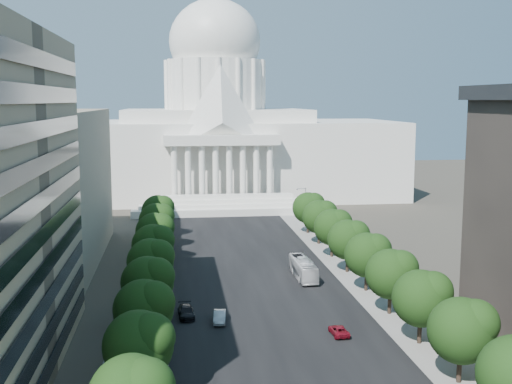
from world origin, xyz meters
name	(u,v)px	position (x,y,z in m)	size (l,w,h in m)	color
road_asphalt	(248,267)	(0.00, 90.00, 0.00)	(30.00, 260.00, 0.01)	black
sidewalk_left	(149,270)	(-19.00, 90.00, 0.00)	(8.00, 260.00, 0.02)	gray
sidewalk_right	(344,264)	(19.00, 90.00, 0.00)	(8.00, 260.00, 0.02)	gray
capitol	(216,136)	(0.00, 184.89, 20.01)	(120.00, 56.00, 73.00)	white
office_block_left_far	(0,187)	(-48.00, 100.00, 15.00)	(38.00, 52.00, 30.00)	gray
tree_l_c	(141,344)	(-17.66, 35.81, 6.45)	(7.79, 7.60, 9.97)	#33261C
tree_l_d	(146,308)	(-17.66, 47.81, 6.45)	(7.79, 7.60, 9.97)	#33261C
tree_l_e	(150,281)	(-17.66, 59.81, 6.45)	(7.79, 7.60, 9.97)	#33261C
tree_l_f	(152,260)	(-17.66, 71.81, 6.45)	(7.79, 7.60, 9.97)	#33261C
tree_l_g	(155,244)	(-17.66, 83.81, 6.45)	(7.79, 7.60, 9.97)	#33261C
tree_l_h	(156,230)	(-17.66, 95.81, 6.45)	(7.79, 7.60, 9.97)	#33261C
tree_l_i	(158,219)	(-17.66, 107.81, 6.45)	(7.79, 7.60, 9.97)	#33261C
tree_l_j	(159,210)	(-17.66, 119.81, 6.45)	(7.79, 7.60, 9.97)	#33261C
tree_r_c	(465,329)	(18.34, 35.81, 6.45)	(7.79, 7.60, 9.97)	#33261C
tree_r_d	(424,297)	(18.34, 47.81, 6.45)	(7.79, 7.60, 9.97)	#33261C
tree_r_e	(393,272)	(18.34, 59.81, 6.45)	(7.79, 7.60, 9.97)	#33261C
tree_r_f	(369,254)	(18.34, 71.81, 6.45)	(7.79, 7.60, 9.97)	#33261C
tree_r_g	(350,238)	(18.34, 83.81, 6.45)	(7.79, 7.60, 9.97)	#33261C
tree_r_h	(334,226)	(18.34, 95.81, 6.45)	(7.79, 7.60, 9.97)	#33261C
tree_r_i	(321,216)	(18.34, 107.81, 6.45)	(7.79, 7.60, 9.97)	#33261C
tree_r_j	(310,207)	(18.34, 119.81, 6.45)	(7.79, 7.60, 9.97)	#33261C
streetlight_b	(481,336)	(19.90, 35.00, 5.82)	(2.61, 0.44, 9.00)	gray
streetlight_c	(403,276)	(19.90, 60.00, 5.82)	(2.61, 0.44, 9.00)	gray
streetlight_d	(356,240)	(19.90, 85.00, 5.82)	(2.61, 0.44, 9.00)	gray
streetlight_e	(325,216)	(19.90, 110.00, 5.82)	(2.61, 0.44, 9.00)	gray
streetlight_f	(303,200)	(19.90, 135.00, 5.82)	(2.61, 0.44, 9.00)	gray
car_silver	(220,317)	(-7.73, 59.42, 0.82)	(1.73, 4.95, 1.63)	#A9ABB1
car_red	(339,331)	(8.13, 52.16, 0.63)	(2.11, 4.57, 1.27)	maroon
car_dark_b	(186,312)	(-12.52, 62.21, 0.81)	(2.28, 5.61, 1.63)	black
city_bus	(303,268)	(8.96, 80.99, 1.76)	(2.96, 12.67, 3.53)	silver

